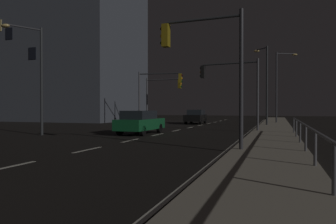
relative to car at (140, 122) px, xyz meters
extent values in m
plane|color=black|center=(1.26, 0.47, -0.82)|extent=(112.00, 112.00, 0.00)
cube|color=#9E937F|center=(8.40, 0.47, -0.75)|extent=(2.83, 77.00, 0.14)
cube|color=silver|center=(1.26, -12.03, -0.82)|extent=(0.14, 2.00, 0.01)
cube|color=silver|center=(1.26, -8.03, -0.82)|extent=(0.14, 2.00, 0.01)
cube|color=silver|center=(1.26, -4.03, -0.82)|extent=(0.14, 2.00, 0.01)
cube|color=silver|center=(1.26, -0.03, -0.82)|extent=(0.14, 2.00, 0.01)
cube|color=silver|center=(1.26, 3.97, -0.82)|extent=(0.14, 2.00, 0.01)
cube|color=silver|center=(1.26, 7.97, -0.82)|extent=(0.14, 2.00, 0.01)
cube|color=silver|center=(1.26, 11.97, -0.82)|extent=(0.14, 2.00, 0.01)
cube|color=silver|center=(1.26, 15.97, -0.82)|extent=(0.14, 2.00, 0.01)
cube|color=silver|center=(1.26, 19.97, -0.82)|extent=(0.14, 2.00, 0.01)
cube|color=silver|center=(1.26, 23.97, -0.82)|extent=(0.14, 2.00, 0.01)
cube|color=silver|center=(1.26, 27.97, -0.82)|extent=(0.14, 2.00, 0.01)
cube|color=silver|center=(6.74, 5.47, -0.82)|extent=(0.14, 53.00, 0.01)
cube|color=#14592D|center=(0.00, 0.07, -0.15)|extent=(1.87, 4.42, 0.70)
cube|color=#1E2328|center=(0.00, -0.18, 0.47)|extent=(1.63, 2.48, 0.55)
cylinder|color=black|center=(-0.78, 1.48, -0.50)|extent=(0.23, 0.64, 0.64)
cylinder|color=black|center=(0.82, 1.47, -0.50)|extent=(0.23, 0.64, 0.64)
cylinder|color=black|center=(-0.82, -1.33, -0.50)|extent=(0.23, 0.64, 0.64)
cylinder|color=black|center=(0.78, -1.35, -0.50)|extent=(0.23, 0.64, 0.64)
cube|color=black|center=(0.06, 14.75, -0.15)|extent=(2.04, 4.48, 0.70)
cube|color=#1E2328|center=(0.04, 15.00, 0.47)|extent=(1.72, 2.54, 0.55)
cylinder|color=black|center=(0.92, 13.38, -0.50)|extent=(0.25, 0.65, 0.64)
cylinder|color=black|center=(-0.67, 13.30, -0.50)|extent=(0.25, 0.65, 0.64)
cylinder|color=black|center=(0.78, 16.19, -0.50)|extent=(0.25, 0.65, 0.64)
cylinder|color=black|center=(-0.81, 16.12, -0.50)|extent=(0.25, 0.65, 0.64)
cylinder|color=#4C4C51|center=(7.33, 4.17, 1.90)|extent=(0.16, 0.16, 5.16)
cylinder|color=#2D3033|center=(5.27, 4.37, 4.23)|extent=(4.12, 0.50, 0.11)
cube|color=black|center=(3.22, 4.56, 3.71)|extent=(0.31, 0.36, 0.95)
sphere|color=black|center=(3.07, 4.58, 4.01)|extent=(0.20, 0.20, 0.20)
sphere|color=orange|center=(3.07, 4.58, 3.71)|extent=(0.20, 0.20, 0.20)
sphere|color=black|center=(3.07, 4.58, 3.41)|extent=(0.20, 0.20, 0.20)
cylinder|color=#4C4C51|center=(-5.13, 13.13, 1.73)|extent=(0.16, 0.16, 5.10)
cylinder|color=#4C4C51|center=(-3.16, 12.93, 4.03)|extent=(3.95, 0.51, 0.11)
cube|color=olive|center=(-1.19, 12.72, 3.50)|extent=(0.31, 0.37, 0.95)
sphere|color=black|center=(-1.04, 12.71, 3.80)|extent=(0.20, 0.20, 0.20)
sphere|color=orange|center=(-1.04, 12.71, 3.50)|extent=(0.20, 0.20, 0.20)
sphere|color=black|center=(-1.04, 12.71, 3.20)|extent=(0.20, 0.20, 0.20)
cylinder|color=#38383D|center=(7.35, -6.77, 2.03)|extent=(0.16, 0.16, 5.42)
cylinder|color=#2D3033|center=(5.79, -6.72, 4.49)|extent=(3.14, 0.21, 0.11)
cube|color=olive|center=(4.22, -6.67, 3.97)|extent=(0.29, 0.35, 0.95)
sphere|color=black|center=(4.06, -6.67, 4.27)|extent=(0.20, 0.20, 0.20)
sphere|color=orange|center=(4.06, -6.67, 3.97)|extent=(0.20, 0.20, 0.20)
sphere|color=black|center=(4.06, -6.67, 3.67)|extent=(0.20, 0.20, 0.20)
cylinder|color=#4C4C51|center=(-4.90, 10.58, 1.94)|extent=(0.16, 0.16, 5.52)
cylinder|color=#2D3033|center=(-2.77, 10.83, 4.45)|extent=(4.29, 0.62, 0.11)
cube|color=olive|center=(-0.63, 11.09, 3.93)|extent=(0.32, 0.37, 0.95)
sphere|color=black|center=(-0.47, 11.11, 4.23)|extent=(0.20, 0.20, 0.20)
sphere|color=orange|center=(-0.47, 11.11, 3.93)|extent=(0.20, 0.20, 0.20)
sphere|color=black|center=(-0.47, 11.11, 3.63)|extent=(0.20, 0.20, 0.20)
cylinder|color=#38383D|center=(8.53, 18.04, 3.26)|extent=(0.18, 0.18, 7.88)
cylinder|color=#4C4C51|center=(9.49, 18.48, 7.05)|extent=(1.96, 0.98, 0.10)
ellipsoid|color=#F9D172|center=(10.45, 18.93, 6.95)|extent=(0.56, 0.36, 0.24)
cylinder|color=#2D3033|center=(7.69, 12.38, 3.10)|extent=(0.18, 0.18, 7.57)
cylinder|color=#38383D|center=(7.17, 12.91, 6.74)|extent=(1.11, 1.13, 0.10)
ellipsoid|color=#F9D172|center=(6.65, 13.44, 6.64)|extent=(0.56, 0.36, 0.24)
cylinder|color=#2D3033|center=(-5.60, -2.88, 2.61)|extent=(0.18, 0.18, 6.87)
cylinder|color=#38383D|center=(-6.09, -3.81, 5.90)|extent=(1.08, 1.91, 0.10)
ellipsoid|color=#F9D172|center=(-6.59, -4.75, 5.80)|extent=(0.56, 0.36, 0.24)
cylinder|color=#59595E|center=(9.67, -12.79, -0.21)|extent=(0.09, 0.09, 0.95)
cylinder|color=#59595E|center=(9.67, -9.67, -0.21)|extent=(0.09, 0.09, 0.95)
cylinder|color=#59595E|center=(9.67, -6.55, -0.21)|extent=(0.09, 0.09, 0.95)
cylinder|color=#59595E|center=(9.67, -3.43, -0.21)|extent=(0.09, 0.09, 0.95)
cylinder|color=#59595E|center=(9.67, -0.31, -0.21)|extent=(0.09, 0.09, 0.95)
cylinder|color=#59595E|center=(9.67, 2.81, -0.21)|extent=(0.09, 0.09, 0.95)
cube|color=slate|center=(9.67, -8.11, 0.27)|extent=(0.06, 21.84, 0.06)
cube|color=#4C515B|center=(-19.41, 19.13, 11.94)|extent=(17.71, 13.99, 25.53)
cube|color=black|center=(-23.89, 12.11, 10.49)|extent=(1.10, 0.06, 1.50)
cube|color=black|center=(-20.18, 12.11, 7.74)|extent=(1.10, 0.06, 1.50)
camera|label=1|loc=(8.69, -19.15, 0.90)|focal=33.56mm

